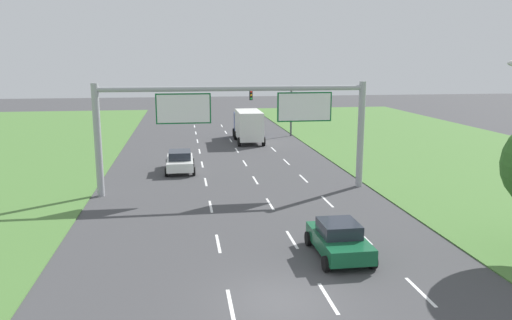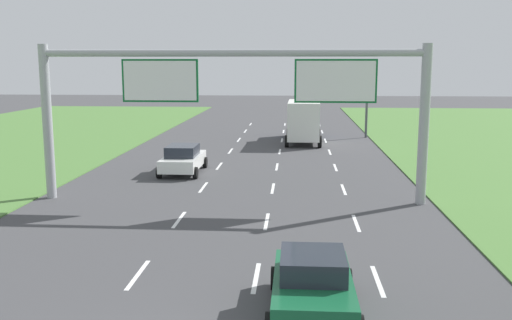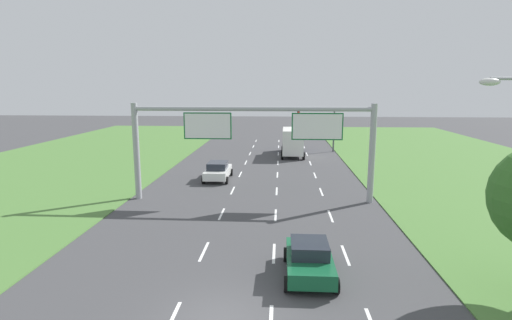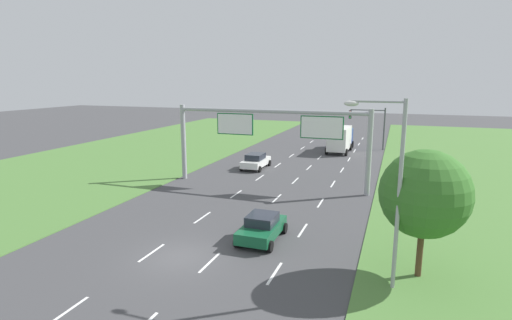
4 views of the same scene
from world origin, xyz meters
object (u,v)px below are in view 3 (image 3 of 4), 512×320
object	(u,v)px
car_lead_silver	(309,259)
car_near_red	(218,171)
box_truck	(293,141)
sign_gantry	(255,133)
traffic_light_mast	(319,121)

from	to	relation	value
car_lead_silver	car_near_red	bearing A→B (deg)	110.91
car_lead_silver	box_truck	distance (m)	31.42
car_lead_silver	sign_gantry	xyz separation A→B (m)	(-3.10, 11.57, 4.13)
car_lead_silver	sign_gantry	world-z (taller)	sign_gantry
box_truck	traffic_light_mast	size ratio (longest dim) A/B	1.40
car_near_red	car_lead_silver	distance (m)	19.26
box_truck	car_near_red	bearing A→B (deg)	-116.67
box_truck	sign_gantry	world-z (taller)	sign_gantry
car_near_red	box_truck	size ratio (longest dim) A/B	0.57
box_truck	traffic_light_mast	xyz separation A→B (m)	(3.32, 3.05, 2.11)
car_lead_silver	box_truck	size ratio (longest dim) A/B	0.51
car_lead_silver	traffic_light_mast	xyz separation A→B (m)	(3.47, 34.46, 3.10)
car_near_red	car_lead_silver	bearing A→B (deg)	-69.31
car_near_red	traffic_light_mast	world-z (taller)	traffic_light_mast
traffic_light_mast	sign_gantry	bearing A→B (deg)	-106.02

